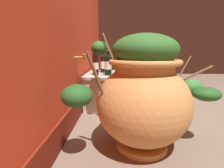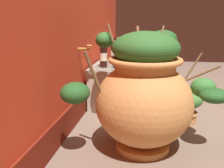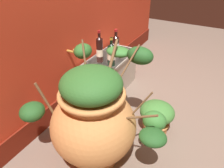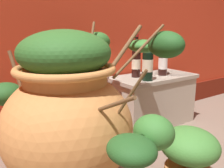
{
  "view_description": "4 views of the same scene",
  "coord_description": "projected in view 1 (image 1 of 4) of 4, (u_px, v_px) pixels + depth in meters",
  "views": [
    {
      "loc": [
        -1.59,
        0.69,
        0.69
      ],
      "look_at": [
        0.03,
        0.74,
        0.36
      ],
      "focal_mm": 26.06,
      "sensor_mm": 36.0,
      "label": 1
    },
    {
      "loc": [
        -2.09,
        0.47,
        0.86
      ],
      "look_at": [
        -0.03,
        0.8,
        0.33
      ],
      "focal_mm": 39.96,
      "sensor_mm": 36.0,
      "label": 2
    },
    {
      "loc": [
        -1.57,
        -0.24,
        1.51
      ],
      "look_at": [
        0.09,
        0.67,
        0.33
      ],
      "focal_mm": 36.63,
      "sensor_mm": 36.0,
      "label": 3
    },
    {
      "loc": [
        -0.98,
        -0.56,
        0.82
      ],
      "look_at": [
        -0.06,
        0.76,
        0.44
      ],
      "focal_mm": 39.99,
      "sensor_mm": 36.0,
      "label": 4
    }
  ],
  "objects": [
    {
      "name": "ground_plane",
      "position": [
        183.0,
        119.0,
        1.68
      ],
      "size": [
        7.0,
        7.0,
        0.0
      ],
      "primitive_type": "plane",
      "color": "#7A6656"
    },
    {
      "name": "terracotta_urn",
      "position": [
        143.0,
        93.0,
        1.14
      ],
      "size": [
        0.97,
        1.05,
        0.85
      ],
      "color": "#D68E4C",
      "rests_on": "ground_plane"
    },
    {
      "name": "stone_ledge",
      "position": [
        101.0,
        88.0,
        2.11
      ],
      "size": [
        0.73,
        0.36,
        0.42
      ],
      "color": "beige",
      "rests_on": "ground_plane"
    },
    {
      "name": "wine_bottle_left",
      "position": [
        103.0,
        63.0,
        2.12
      ],
      "size": [
        0.07,
        0.07,
        0.3
      ],
      "color": "black",
      "rests_on": "stone_ledge"
    },
    {
      "name": "wine_bottle_middle",
      "position": [
        108.0,
        64.0,
        1.88
      ],
      "size": [
        0.08,
        0.08,
        0.3
      ],
      "color": "black",
      "rests_on": "stone_ledge"
    },
    {
      "name": "wine_bottle_right",
      "position": [
        96.0,
        63.0,
        1.89
      ],
      "size": [
        0.07,
        0.07,
        0.34
      ],
      "color": "black",
      "rests_on": "stone_ledge"
    },
    {
      "name": "potted_shrub",
      "position": [
        167.0,
        102.0,
        1.67
      ],
      "size": [
        0.29,
        0.31,
        0.31
      ],
      "color": "#D68E4C",
      "rests_on": "ground_plane"
    }
  ]
}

